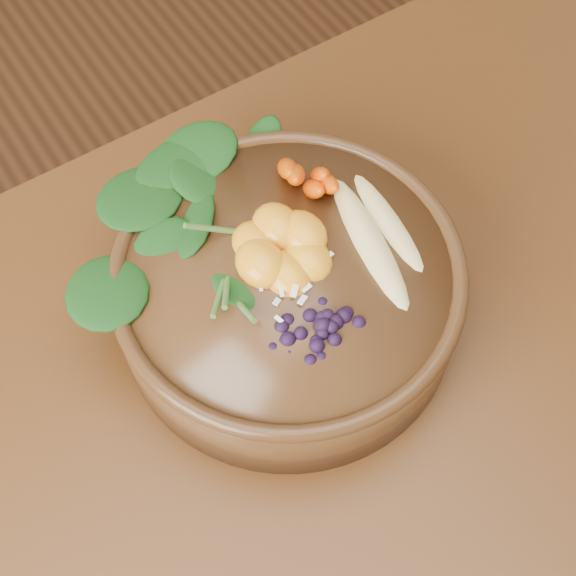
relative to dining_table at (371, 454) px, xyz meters
name	(u,v)px	position (x,y,z in m)	size (l,w,h in m)	color
dining_table	(371,454)	(0.00, 0.00, 0.00)	(1.60, 0.90, 0.75)	#331C0C
stoneware_bowl	(288,293)	(-0.01, 0.14, 0.14)	(0.33, 0.33, 0.09)	#422611
kale_heap	(208,215)	(-0.05, 0.22, 0.21)	(0.22, 0.19, 0.05)	#154114
carrot_cluster	(309,148)	(0.06, 0.22, 0.23)	(0.07, 0.07, 0.09)	#E84B00
banana_halves	(380,222)	(0.09, 0.13, 0.20)	(0.09, 0.18, 0.03)	#E0CC84
mandarin_cluster	(281,240)	(0.00, 0.16, 0.20)	(0.10, 0.11, 0.04)	orange
blueberry_pile	(323,316)	(-0.02, 0.08, 0.21)	(0.15, 0.12, 0.05)	black
coconut_flakes	(300,285)	(-0.01, 0.12, 0.19)	(0.11, 0.08, 0.01)	white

